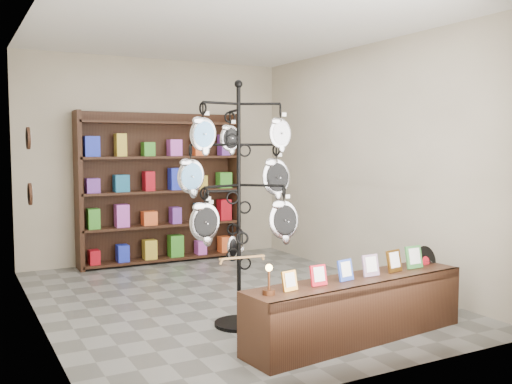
{
  "coord_description": "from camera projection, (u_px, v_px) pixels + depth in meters",
  "views": [
    {
      "loc": [
        -2.7,
        -5.74,
        1.73
      ],
      "look_at": [
        -0.17,
        -1.0,
        1.28
      ],
      "focal_mm": 40.0,
      "sensor_mm": 36.0,
      "label": 1
    }
  ],
  "objects": [
    {
      "name": "back_shelving",
      "position": [
        161.0,
        193.0,
        8.39
      ],
      "size": [
        2.42,
        0.36,
        2.2
      ],
      "color": "black",
      "rests_on": "ground"
    },
    {
      "name": "wall_clocks",
      "position": [
        29.0,
        166.0,
        6.11
      ],
      "size": [
        0.03,
        0.24,
        0.84
      ],
      "color": "black",
      "rests_on": "ground"
    },
    {
      "name": "front_shelf",
      "position": [
        358.0,
        309.0,
        5.05
      ],
      "size": [
        2.29,
        0.7,
        0.8
      ],
      "rotation": [
        0.0,
        0.0,
        0.11
      ],
      "color": "black",
      "rests_on": "ground"
    },
    {
      "name": "ground",
      "position": [
        228.0,
        298.0,
        6.45
      ],
      "size": [
        5.0,
        5.0,
        0.0
      ],
      "primitive_type": "plane",
      "color": "slate",
      "rests_on": "ground"
    },
    {
      "name": "room_envelope",
      "position": [
        227.0,
        134.0,
        6.3
      ],
      "size": [
        5.0,
        5.0,
        5.0
      ],
      "color": "#BEB199",
      "rests_on": "ground"
    },
    {
      "name": "display_tree",
      "position": [
        239.0,
        186.0,
        5.36
      ],
      "size": [
        1.2,
        1.14,
        2.33
      ],
      "rotation": [
        0.0,
        0.0,
        -0.19
      ],
      "color": "black",
      "rests_on": "ground"
    }
  ]
}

